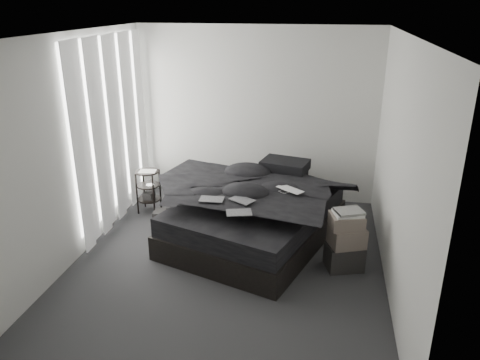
% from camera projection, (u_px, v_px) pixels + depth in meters
% --- Properties ---
extents(floor, '(3.60, 4.20, 0.01)m').
position_uv_depth(floor, '(228.00, 263.00, 5.55)').
color(floor, '#2F2F32').
rests_on(floor, ground).
extents(ceiling, '(3.60, 4.20, 0.01)m').
position_uv_depth(ceiling, '(225.00, 34.00, 4.61)').
color(ceiling, white).
rests_on(ceiling, ground).
extents(wall_back, '(3.60, 0.01, 2.60)m').
position_uv_depth(wall_back, '(256.00, 115.00, 7.00)').
color(wall_back, silver).
rests_on(wall_back, ground).
extents(wall_front, '(3.60, 0.01, 2.60)m').
position_uv_depth(wall_front, '(161.00, 256.00, 3.15)').
color(wall_front, silver).
rests_on(wall_front, ground).
extents(wall_left, '(0.01, 4.20, 2.60)m').
position_uv_depth(wall_left, '(74.00, 150.00, 5.39)').
color(wall_left, silver).
rests_on(wall_left, ground).
extents(wall_right, '(0.01, 4.20, 2.60)m').
position_uv_depth(wall_right, '(399.00, 169.00, 4.77)').
color(wall_right, silver).
rests_on(wall_right, ground).
extents(window_left, '(0.02, 2.00, 2.30)m').
position_uv_depth(window_left, '(110.00, 126.00, 6.19)').
color(window_left, white).
rests_on(window_left, wall_left).
extents(curtain_left, '(0.06, 2.12, 2.48)m').
position_uv_depth(curtain_left, '(114.00, 132.00, 6.21)').
color(curtain_left, white).
rests_on(curtain_left, wall_left).
extents(bed, '(2.31, 2.65, 0.30)m').
position_uv_depth(bed, '(255.00, 228.00, 6.07)').
color(bed, black).
rests_on(bed, floor).
extents(mattress, '(2.23, 2.57, 0.24)m').
position_uv_depth(mattress, '(255.00, 209.00, 5.97)').
color(mattress, black).
rests_on(mattress, bed).
extents(duvet, '(2.17, 2.33, 0.26)m').
position_uv_depth(duvet, '(253.00, 192.00, 5.84)').
color(duvet, black).
rests_on(duvet, mattress).
extents(pillow_lower, '(0.78, 0.65, 0.15)m').
position_uv_depth(pillow_lower, '(280.00, 174.00, 6.62)').
color(pillow_lower, black).
rests_on(pillow_lower, mattress).
extents(pillow_upper, '(0.71, 0.56, 0.14)m').
position_uv_depth(pillow_upper, '(285.00, 165.00, 6.52)').
color(pillow_upper, black).
rests_on(pillow_upper, pillow_lower).
extents(laptop, '(0.42, 0.40, 0.03)m').
position_uv_depth(laptop, '(287.00, 185.00, 5.68)').
color(laptop, silver).
rests_on(laptop, duvet).
extents(comic_a, '(0.29, 0.20, 0.01)m').
position_uv_depth(comic_a, '(211.00, 193.00, 5.47)').
color(comic_a, black).
rests_on(comic_a, duvet).
extents(comic_b, '(0.33, 0.30, 0.01)m').
position_uv_depth(comic_b, '(242.00, 193.00, 5.45)').
color(comic_b, black).
rests_on(comic_b, duvet).
extents(comic_c, '(0.32, 0.25, 0.01)m').
position_uv_depth(comic_c, '(239.00, 205.00, 5.12)').
color(comic_c, black).
rests_on(comic_c, duvet).
extents(side_stand, '(0.34, 0.34, 0.62)m').
position_uv_depth(side_stand, '(149.00, 191.00, 6.80)').
color(side_stand, black).
rests_on(side_stand, floor).
extents(papers, '(0.26, 0.21, 0.01)m').
position_uv_depth(papers, '(147.00, 171.00, 6.68)').
color(papers, white).
rests_on(papers, side_stand).
extents(floor_books, '(0.16, 0.23, 0.16)m').
position_uv_depth(floor_books, '(160.00, 217.00, 6.55)').
color(floor_books, black).
rests_on(floor_books, floor).
extents(box_lower, '(0.48, 0.42, 0.30)m').
position_uv_depth(box_lower, '(344.00, 256.00, 5.40)').
color(box_lower, black).
rests_on(box_lower, floor).
extents(box_mid, '(0.46, 0.41, 0.23)m').
position_uv_depth(box_mid, '(347.00, 236.00, 5.30)').
color(box_mid, '#675A51').
rests_on(box_mid, box_lower).
extents(box_upper, '(0.42, 0.37, 0.16)m').
position_uv_depth(box_upper, '(347.00, 221.00, 5.23)').
color(box_upper, '#675A51').
rests_on(box_upper, box_mid).
extents(art_book_white, '(0.37, 0.33, 0.03)m').
position_uv_depth(art_book_white, '(348.00, 213.00, 5.20)').
color(art_book_white, silver).
rests_on(art_book_white, box_upper).
extents(art_book_snake, '(0.37, 0.33, 0.03)m').
position_uv_depth(art_book_snake, '(349.00, 211.00, 5.18)').
color(art_book_snake, silver).
rests_on(art_book_snake, art_book_white).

